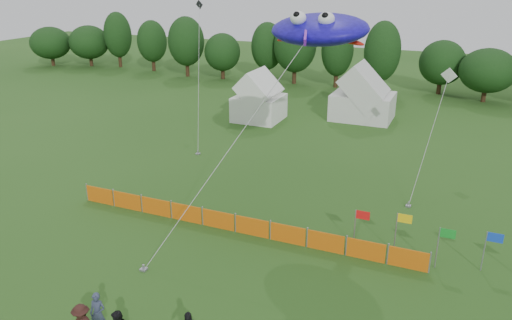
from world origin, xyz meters
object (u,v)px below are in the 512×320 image
at_px(tent_right, 363,98).
at_px(stingray_kite, 322,29).
at_px(tent_left, 259,100).
at_px(spectator_a, 98,313).
at_px(barrier_fence, 235,223).

distance_m(tent_right, stingray_kite, 21.50).
height_order(tent_left, stingray_kite, stingray_kite).
bearing_deg(spectator_a, stingray_kite, 60.34).
bearing_deg(tent_left, tent_right, 24.96).
distance_m(barrier_fence, spectator_a, 9.37).
xyz_separation_m(tent_left, stingray_kite, (10.20, -15.68, 8.38)).
height_order(spectator_a, stingray_kite, stingray_kite).
relative_size(tent_left, spectator_a, 2.46).
bearing_deg(tent_right, stingray_kite, -86.11).
bearing_deg(tent_left, spectator_a, -78.80).
height_order(tent_right, spectator_a, tent_right).
xyz_separation_m(tent_left, barrier_fence, (7.26, -20.48, -1.39)).
bearing_deg(tent_right, spectator_a, -95.00).
bearing_deg(barrier_fence, tent_right, 86.30).
relative_size(barrier_fence, stingray_kite, 1.15).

